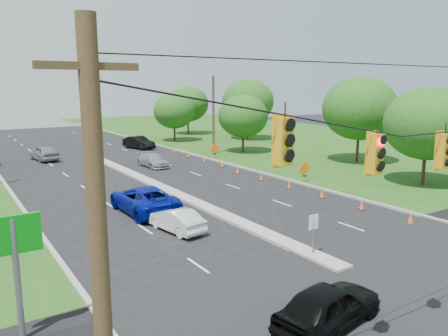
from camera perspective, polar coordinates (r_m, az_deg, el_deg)
ground at (r=17.93m, az=25.57°, el=-16.54°), size 160.00×160.00×0.00m
grass_right at (r=52.71m, az=24.23°, el=1.17°), size 40.00×160.00×0.06m
cross_street at (r=17.93m, az=25.57°, el=-16.54°), size 160.00×14.00×0.02m
curb_left at (r=38.92m, az=-26.62°, el=-2.13°), size 0.25×110.00×0.16m
curb_right at (r=45.62m, az=-0.63°, el=0.77°), size 0.25×110.00×0.16m
median at (r=33.08m, az=-7.04°, el=-3.16°), size 1.00×34.00×0.18m
median_sign at (r=20.77m, az=11.60°, el=-7.55°), size 0.55×0.06×2.05m
utility_pole_far_right at (r=50.55m, az=-1.40°, el=6.88°), size 0.28×0.28×9.00m
cone_1 at (r=27.59m, az=23.17°, el=-6.04°), size 0.32×0.32×0.70m
cone_2 at (r=29.57m, az=17.54°, el=-4.57°), size 0.32×0.32×0.70m
cone_3 at (r=31.81m, az=12.68°, el=-3.26°), size 0.32×0.32×0.70m
cone_4 at (r=34.26m, az=8.50°, el=-2.11°), size 0.32×0.32×0.70m
cone_5 at (r=36.89m, az=4.90°, el=-1.11°), size 0.32×0.32×0.70m
cone_6 at (r=39.64m, az=1.79°, el=-0.24°), size 0.32×0.32×0.70m
cone_7 at (r=42.83m, az=-0.23°, el=0.59°), size 0.32×0.32×0.70m
cone_8 at (r=45.77m, az=-2.61°, el=1.24°), size 0.32×0.32×0.70m
cone_9 at (r=48.78m, az=-4.70°, el=1.80°), size 0.32×0.32×0.70m
cone_10 at (r=51.85m, az=-6.54°, el=2.30°), size 0.32×0.32×0.70m
work_sign_1 at (r=36.51m, az=10.47°, el=-0.19°), size 1.27×0.58×1.37m
work_sign_2 at (r=47.48m, az=-1.22°, el=2.50°), size 1.27×0.58×1.37m
tree_7 at (r=37.81m, az=25.05°, el=5.27°), size 6.72×6.72×7.84m
tree_8 at (r=46.87m, az=17.31°, el=7.42°), size 7.56×7.56×8.82m
tree_9 at (r=51.67m, az=2.52°, el=6.78°), size 5.88×5.88×6.86m
tree_10 at (r=64.38m, az=3.15°, el=8.66°), size 7.56×7.56×8.82m
tree_11 at (r=71.57m, az=-4.75°, el=8.35°), size 6.72×6.72×7.84m
tree_12 at (r=62.63m, az=-6.53°, el=7.42°), size 5.88×5.88×6.86m
black_sedan at (r=15.48m, az=13.50°, el=-17.07°), size 4.69×2.56×1.51m
white_sedan at (r=24.26m, az=-6.27°, el=-6.77°), size 1.93×4.00×1.27m
blue_pickup at (r=28.06m, az=-10.47°, el=-4.02°), size 2.89×6.09×1.68m
silver_car_far at (r=43.56m, az=-9.30°, el=1.03°), size 2.01×4.58×1.31m
silver_car_oncoming at (r=50.32m, az=-22.42°, el=1.83°), size 2.49×4.95×1.62m
dark_car_receding at (r=56.30m, az=-11.07°, el=3.29°), size 2.86×5.08×1.59m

